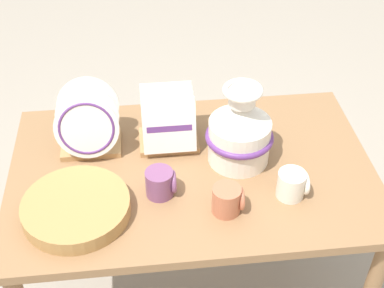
% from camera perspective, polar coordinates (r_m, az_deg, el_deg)
% --- Properties ---
extents(display_table, '(1.28, 0.81, 0.75)m').
position_cam_1_polar(display_table, '(1.95, 0.00, -4.55)').
color(display_table, olive).
rests_on(display_table, ground_plane).
extents(ceramic_vase, '(0.24, 0.24, 0.31)m').
position_cam_1_polar(ceramic_vase, '(1.85, 5.12, 1.44)').
color(ceramic_vase, white).
rests_on(ceramic_vase, display_table).
extents(dish_rack_round_plates, '(0.23, 0.19, 0.25)m').
position_cam_1_polar(dish_rack_round_plates, '(1.94, -10.97, 1.64)').
color(dish_rack_round_plates, tan).
rests_on(dish_rack_round_plates, display_table).
extents(dish_rack_square_plates, '(0.22, 0.18, 0.21)m').
position_cam_1_polar(dish_rack_square_plates, '(1.94, -2.55, 1.94)').
color(dish_rack_square_plates, tan).
rests_on(dish_rack_square_plates, display_table).
extents(wicker_charger_stack, '(0.35, 0.35, 0.05)m').
position_cam_1_polar(wicker_charger_stack, '(1.75, -12.25, -6.68)').
color(wicker_charger_stack, '#AD7F47').
rests_on(wicker_charger_stack, display_table).
extents(mug_terracotta_glaze, '(0.10, 0.09, 0.10)m').
position_cam_1_polar(mug_terracotta_glaze, '(1.71, 3.86, -5.94)').
color(mug_terracotta_glaze, '#B76647').
rests_on(mug_terracotta_glaze, display_table).
extents(mug_cream_glaze, '(0.10, 0.09, 0.10)m').
position_cam_1_polar(mug_cream_glaze, '(1.79, 10.67, -4.26)').
color(mug_cream_glaze, silver).
rests_on(mug_cream_glaze, display_table).
extents(mug_plum_glaze, '(0.10, 0.09, 0.10)m').
position_cam_1_polar(mug_plum_glaze, '(1.77, -3.33, -4.16)').
color(mug_plum_glaze, '#7A4770').
rests_on(mug_plum_glaze, display_table).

